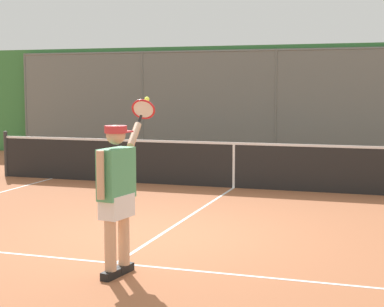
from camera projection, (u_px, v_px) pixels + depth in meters
The scene contains 5 objects.
ground_plane at pixel (160, 235), 8.78m from camera, with size 60.00×60.00×0.00m, color #A8603D.
court_line_markings at pixel (105, 270), 7.09m from camera, with size 8.69×10.68×0.01m.
fence_backdrop at pixel (280, 103), 17.97m from camera, with size 19.21×1.37×3.30m.
tennis_net at pixel (234, 164), 12.88m from camera, with size 11.16×0.09×1.07m.
tennis_player at pixel (117, 188), 6.83m from camera, with size 0.33×1.42×1.98m.
Camera 1 is at (-3.06, 8.05, 2.10)m, focal length 57.72 mm.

